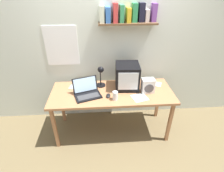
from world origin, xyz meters
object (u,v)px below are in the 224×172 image
crt_monitor (127,76)px  juice_glass (115,96)px  corner_desk (112,95)px  computer_mouse (108,96)px  loose_paper_near_laptop (140,98)px  loose_paper_near_monitor (152,83)px  desk_lamp (101,74)px  space_heater (148,86)px  laptop (87,91)px  printed_handout (80,86)px

crt_monitor → juice_glass: bearing=-118.7°
corner_desk → computer_mouse: bearing=-117.1°
juice_glass → loose_paper_near_laptop: 0.35m
loose_paper_near_monitor → loose_paper_near_laptop: (-0.29, -0.38, 0.00)m
juice_glass → desk_lamp: bearing=117.8°
juice_glass → computer_mouse: (-0.09, 0.08, -0.04)m
computer_mouse → loose_paper_near_monitor: size_ratio=0.36×
juice_glass → loose_paper_near_monitor: bearing=32.2°
space_heater → computer_mouse: (-0.58, -0.08, -0.09)m
crt_monitor → space_heater: 0.34m
laptop → loose_paper_near_monitor: laptop is taller
laptop → juice_glass: size_ratio=3.41×
corner_desk → space_heater: size_ratio=8.51×
laptop → space_heater: 0.89m
juice_glass → space_heater: size_ratio=0.59×
loose_paper_near_monitor → desk_lamp: bearing=-176.9°
laptop → space_heater: (0.89, 0.01, 0.05)m
loose_paper_near_laptop → juice_glass: bearing=-177.1°
space_heater → printed_handout: (-1.01, 0.23, -0.10)m
corner_desk → desk_lamp: desk_lamp is taller
laptop → computer_mouse: 0.32m
printed_handout → computer_mouse: bearing=-35.7°
crt_monitor → printed_handout: bearing=178.7°
corner_desk → laptop: size_ratio=4.20×
corner_desk → printed_handout: (-0.49, 0.19, 0.06)m
juice_glass → loose_paper_near_monitor: 0.75m
laptop → printed_handout: (-0.13, 0.24, -0.06)m
space_heater → loose_paper_near_monitor: (0.14, 0.24, -0.10)m
loose_paper_near_laptop → printed_handout: size_ratio=0.73×
printed_handout → corner_desk: bearing=-21.0°
corner_desk → space_heater: bearing=-4.0°
crt_monitor → desk_lamp: size_ratio=1.10×
computer_mouse → desk_lamp: bearing=109.1°
corner_desk → computer_mouse: computer_mouse is taller
corner_desk → space_heater: (0.52, -0.04, 0.17)m
loose_paper_near_monitor → printed_handout: 1.16m
loose_paper_near_monitor → corner_desk: bearing=-163.1°
space_heater → loose_paper_near_laptop: space_heater is taller
juice_glass → loose_paper_near_monitor: juice_glass is taller
loose_paper_near_laptop → loose_paper_near_monitor: bearing=53.2°
crt_monitor → printed_handout: (-0.73, 0.06, -0.19)m
computer_mouse → space_heater: bearing=8.2°
computer_mouse → corner_desk: bearing=62.9°
juice_glass → computer_mouse: bearing=139.4°
loose_paper_near_laptop → crt_monitor: bearing=114.8°
computer_mouse → loose_paper_near_laptop: bearing=-7.9°
desk_lamp → loose_paper_near_monitor: bearing=-5.2°
juice_glass → loose_paper_near_monitor: (0.64, 0.40, -0.05)m
computer_mouse → loose_paper_near_monitor: bearing=23.9°
printed_handout → desk_lamp: bearing=-5.4°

